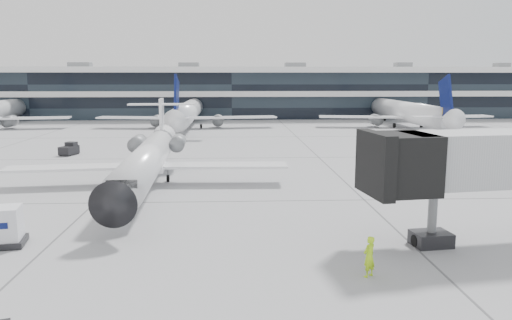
{
  "coord_description": "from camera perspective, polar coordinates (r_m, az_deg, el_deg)",
  "views": [
    {
      "loc": [
        0.15,
        -36.05,
        9.17
      ],
      "look_at": [
        1.98,
        3.06,
        2.6
      ],
      "focal_mm": 35.0,
      "sensor_mm": 36.0,
      "label": 1
    }
  ],
  "objects": [
    {
      "name": "traffic_cone",
      "position": [
        52.24,
        -17.19,
        -0.75
      ],
      "size": [
        0.41,
        0.41,
        0.49
      ],
      "rotation": [
        0.0,
        0.0,
        0.28
      ],
      "color": "#EC440C",
      "rests_on": "ground"
    },
    {
      "name": "regional_jet",
      "position": [
        43.29,
        -12.17,
        0.23
      ],
      "size": [
        23.79,
        29.65,
        6.85
      ],
      "rotation": [
        0.0,
        0.0,
        0.04
      ],
      "color": "white",
      "rests_on": "ground"
    },
    {
      "name": "bg_jet_right",
      "position": [
        96.89,
        16.55,
        3.7
      ],
      "size": [
        32.0,
        40.0,
        9.6
      ],
      "primitive_type": null,
      "color": "white",
      "rests_on": "ground"
    },
    {
      "name": "terminal",
      "position": [
        118.12,
        -2.78,
        7.49
      ],
      "size": [
        170.0,
        22.0,
        10.0
      ],
      "primitive_type": "cube",
      "color": "black",
      "rests_on": "ground"
    },
    {
      "name": "ground",
      "position": [
        37.2,
        -2.84,
        -4.76
      ],
      "size": [
        220.0,
        220.0,
        0.0
      ],
      "primitive_type": "plane",
      "color": "gray",
      "rests_on": "ground"
    },
    {
      "name": "ramp_worker",
      "position": [
        23.97,
        12.8,
        -10.72
      ],
      "size": [
        0.85,
        0.8,
        1.94
      ],
      "primitive_type": "imported",
      "rotation": [
        0.0,
        0.0,
        3.8
      ],
      "color": "#B6F219",
      "rests_on": "ground"
    },
    {
      "name": "bg_jet_center",
      "position": [
        91.87,
        -7.78,
        3.71
      ],
      "size": [
        32.0,
        40.0,
        9.6
      ],
      "primitive_type": null,
      "color": "white",
      "rests_on": "ground"
    },
    {
      "name": "far_tug",
      "position": [
        62.89,
        -20.56,
        1.15
      ],
      "size": [
        1.97,
        2.64,
        1.5
      ],
      "rotation": [
        0.0,
        0.0,
        -0.27
      ],
      "color": "black",
      "rests_on": "ground"
    }
  ]
}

